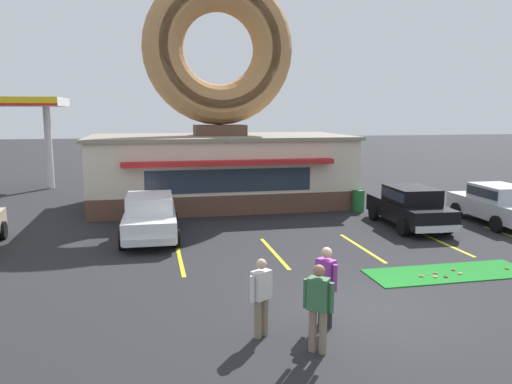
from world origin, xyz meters
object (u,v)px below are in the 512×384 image
car_silver (497,203)px  car_white (150,215)px  golf_ball (429,274)px  trash_bin (358,200)px  pedestrian_leather_jacket_man (261,294)px  pedestrian_blue_sweater_man (318,304)px  pedestrian_hooded_kid (326,283)px  car_black (410,205)px

car_silver → car_white: (-13.65, 0.52, 0.00)m
golf_ball → trash_bin: 9.14m
pedestrian_leather_jacket_man → car_white: bearing=104.1°
pedestrian_blue_sweater_man → pedestrian_hooded_kid: size_ratio=1.00×
pedestrian_hooded_kid → pedestrian_leather_jacket_man: 1.44m
car_silver → pedestrian_blue_sweater_man: pedestrian_blue_sweater_man is taller
car_white → pedestrian_leather_jacket_man: size_ratio=2.85×
car_black → pedestrian_leather_jacket_man: bearing=-133.6°
golf_ball → car_white: car_white is taller
pedestrian_hooded_kid → trash_bin: 12.79m
car_white → pedestrian_blue_sweater_man: 9.84m
trash_bin → pedestrian_leather_jacket_man: bearing=-121.7°
car_white → car_black: bearing=-1.6°
car_silver → trash_bin: 5.70m
pedestrian_blue_sweater_man → pedestrian_hooded_kid: pedestrian_hooded_kid is taller
golf_ball → car_silver: 8.18m
car_black → pedestrian_leather_jacket_man: pedestrian_leather_jacket_man is taller
car_white → pedestrian_blue_sweater_man: bearing=-72.2°
pedestrian_blue_sweater_man → car_black: bearing=52.7°
car_black → pedestrian_leather_jacket_man: (-7.82, -8.21, 0.02)m
pedestrian_blue_sweater_man → car_silver: bearing=39.7°
car_black → car_white: same height
pedestrian_blue_sweater_man → pedestrian_hooded_kid: 1.21m
golf_ball → pedestrian_leather_jacket_man: (-5.34, -2.67, 0.84)m
pedestrian_hooded_kid → pedestrian_leather_jacket_man: pedestrian_hooded_kid is taller
golf_ball → car_white: size_ratio=0.01×
golf_ball → pedestrian_blue_sweater_man: pedestrian_blue_sweater_man is taller
car_silver → trash_bin: size_ratio=4.75×
pedestrian_leather_jacket_man → trash_bin: (7.16, 11.62, -0.39)m
car_black → car_silver: size_ratio=1.00×
golf_ball → pedestrian_blue_sweater_man: (-4.46, -3.56, 0.90)m
pedestrian_blue_sweater_man → trash_bin: (6.28, 12.50, -0.45)m
car_white → pedestrian_leather_jacket_man: pedestrian_leather_jacket_man is taller
pedestrian_hooded_kid → golf_ball: bearing=32.3°
car_black → pedestrian_hooded_kid: pedestrian_hooded_kid is taller
pedestrian_blue_sweater_man → pedestrian_hooded_kid: (0.54, 1.08, 0.00)m
car_white → pedestrian_blue_sweater_man: size_ratio=2.70×
car_white → car_silver: bearing=-2.2°
golf_ball → pedestrian_hooded_kid: bearing=-147.7°
pedestrian_leather_jacket_man → car_silver: bearing=34.7°
golf_ball → trash_bin: trash_bin is taller
pedestrian_leather_jacket_man → pedestrian_hooded_kid: bearing=7.9°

